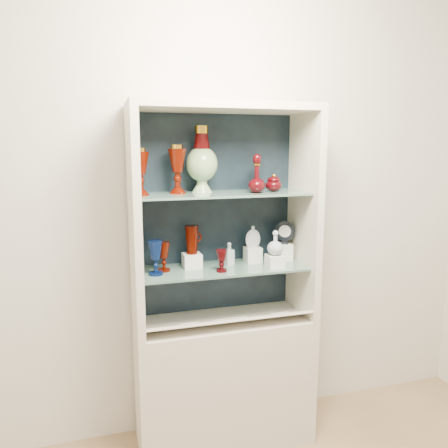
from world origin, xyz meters
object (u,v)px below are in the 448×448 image
object	(u,v)px
pedestal_lamp_right	(177,169)
ruby_goblet_small	(222,261)
lidded_bowl	(274,182)
clear_square_bottle	(229,254)
ruby_pitcher	(192,240)
enamel_urn	(202,159)
clear_round_decanter	(275,243)
ruby_decanter_b	(257,172)
ruby_decanter_a	(257,171)
cameo_medallion	(285,232)
cobalt_goblet	(155,258)
flat_flask	(253,236)
ruby_goblet_tall	(164,257)
pedestal_lamp_left	(140,172)

from	to	relation	value
pedestal_lamp_right	ruby_goblet_small	xyz separation A→B (m)	(0.21, -0.12, -0.49)
lidded_bowl	clear_square_bottle	size ratio (longest dim) A/B	0.78
lidded_bowl	ruby_pitcher	bearing A→B (deg)	172.42
enamel_urn	clear_round_decanter	bearing A→B (deg)	-20.68
ruby_decanter_b	clear_round_decanter	distance (m)	0.41
ruby_decanter_a	clear_round_decanter	xyz separation A→B (m)	(0.11, -0.02, -0.40)
pedestal_lamp_right	ruby_goblet_small	world-z (taller)	pedestal_lamp_right
pedestal_lamp_right	enamel_urn	world-z (taller)	enamel_urn
pedestal_lamp_right	ruby_decanter_b	xyz separation A→B (m)	(0.45, -0.01, -0.02)
pedestal_lamp_right	clear_round_decanter	world-z (taller)	pedestal_lamp_right
clear_square_bottle	cameo_medallion	world-z (taller)	cameo_medallion
ruby_decanter_b	lidded_bowl	distance (m)	0.11
cobalt_goblet	lidded_bowl	bearing A→B (deg)	1.79
ruby_pitcher	lidded_bowl	bearing A→B (deg)	-26.77
ruby_decanter_a	cameo_medallion	distance (m)	0.44
ruby_pitcher	clear_round_decanter	size ratio (longest dim) A/B	1.19
pedestal_lamp_right	ruby_goblet_small	distance (m)	0.55
ruby_decanter_a	flat_flask	world-z (taller)	ruby_decanter_a
enamel_urn	lidded_bowl	world-z (taller)	enamel_urn
enamel_urn	ruby_pitcher	bearing A→B (deg)	-163.71
ruby_decanter_a	pedestal_lamp_right	bearing A→B (deg)	166.27
clear_round_decanter	ruby_goblet_small	bearing A→B (deg)	179.80
enamel_urn	clear_round_decanter	world-z (taller)	enamel_urn
cobalt_goblet	clear_round_decanter	world-z (taller)	clear_round_decanter
clear_square_bottle	cameo_medallion	size ratio (longest dim) A/B	0.93
cobalt_goblet	ruby_goblet_tall	xyz separation A→B (m)	(0.05, 0.06, -0.01)
clear_round_decanter	ruby_pitcher	bearing A→B (deg)	164.42
pedestal_lamp_right	cobalt_goblet	xyz separation A→B (m)	(-0.14, -0.08, -0.46)
lidded_bowl	cameo_medallion	distance (m)	0.33
cobalt_goblet	ruby_goblet_small	size ratio (longest dim) A/B	1.52
ruby_decanter_b	clear_round_decanter	size ratio (longest dim) A/B	1.56
ruby_decanter_b	cameo_medallion	world-z (taller)	ruby_decanter_b
pedestal_lamp_left	lidded_bowl	distance (m)	0.73
enamel_urn	cobalt_goblet	distance (m)	0.59
cobalt_goblet	clear_square_bottle	distance (m)	0.44
ruby_goblet_small	cobalt_goblet	bearing A→B (deg)	173.16
ruby_decanter_a	cobalt_goblet	bearing A→B (deg)	177.69
clear_round_decanter	clear_square_bottle	bearing A→B (deg)	151.79
cobalt_goblet	ruby_decanter_b	bearing A→B (deg)	6.58
ruby_goblet_tall	clear_square_bottle	xyz separation A→B (m)	(0.38, 0.02, -0.01)
ruby_pitcher	ruby_decanter_b	bearing A→B (deg)	-21.33
ruby_decanter_b	cobalt_goblet	bearing A→B (deg)	-173.42
ruby_goblet_tall	enamel_urn	bearing A→B (deg)	11.27
ruby_decanter_a	pedestal_lamp_left	bearing A→B (deg)	173.97
enamel_urn	cobalt_goblet	size ratio (longest dim) A/B	1.96
enamel_urn	lidded_bowl	xyz separation A→B (m)	(0.39, -0.08, -0.13)
lidded_bowl	ruby_pitcher	world-z (taller)	lidded_bowl
ruby_goblet_small	clear_square_bottle	size ratio (longest dim) A/B	0.92
ruby_decanter_b	flat_flask	size ratio (longest dim) A/B	1.62
cobalt_goblet	ruby_goblet_tall	bearing A→B (deg)	46.77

